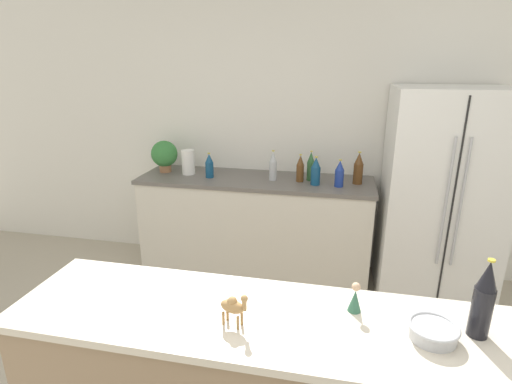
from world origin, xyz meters
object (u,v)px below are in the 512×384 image
(back_bottle_4, at_px, (358,169))
(wise_man_figurine_blue, at_px, (355,299))
(back_bottle_3, at_px, (311,166))
(camel_figurine, at_px, (233,306))
(back_bottle_6, at_px, (273,166))
(paper_towel_roll, at_px, (188,162))
(back_bottle_2, at_px, (300,169))
(fruit_bowl, at_px, (433,331))
(back_bottle_5, at_px, (316,171))
(back_bottle_0, at_px, (339,174))
(back_bottle_1, at_px, (209,166))
(wine_bottle, at_px, (483,300))
(refrigerator, at_px, (440,198))
(potted_plant, at_px, (164,155))

(back_bottle_4, relative_size, wise_man_figurine_blue, 2.11)
(back_bottle_3, xyz_separation_m, camel_figurine, (-0.13, -2.13, -0.04))
(back_bottle_3, height_order, back_bottle_6, back_bottle_6)
(wise_man_figurine_blue, bearing_deg, paper_towel_roll, 127.80)
(back_bottle_2, bearing_deg, back_bottle_3, 33.44)
(back_bottle_4, distance_m, fruit_bowl, 2.05)
(fruit_bowl, xyz_separation_m, wise_man_figurine_blue, (-0.29, 0.12, 0.02))
(back_bottle_4, relative_size, back_bottle_5, 1.14)
(fruit_bowl, xyz_separation_m, camel_figurine, (-0.76, -0.08, 0.05))
(back_bottle_5, xyz_separation_m, back_bottle_6, (-0.38, 0.07, 0.01))
(back_bottle_0, distance_m, back_bottle_1, 1.16)
(back_bottle_5, bearing_deg, wine_bottle, -68.14)
(refrigerator, xyz_separation_m, back_bottle_1, (-1.97, 0.02, 0.16))
(refrigerator, relative_size, back_bottle_1, 7.76)
(wine_bottle, distance_m, wise_man_figurine_blue, 0.48)
(refrigerator, bearing_deg, fruit_bowl, -102.74)
(back_bottle_3, relative_size, fruit_bowl, 1.41)
(camel_figurine, distance_m, wise_man_figurine_blue, 0.52)
(refrigerator, distance_m, back_bottle_0, 0.83)
(refrigerator, distance_m, potted_plant, 2.46)
(wise_man_figurine_blue, bearing_deg, back_bottle_2, 102.82)
(back_bottle_4, bearing_deg, camel_figurine, -104.41)
(back_bottle_1, bearing_deg, back_bottle_3, 6.13)
(back_bottle_0, xyz_separation_m, back_bottle_4, (0.16, 0.12, 0.02))
(back_bottle_4, bearing_deg, back_bottle_2, -175.83)
(fruit_bowl, bearing_deg, back_bottle_6, 115.64)
(back_bottle_1, bearing_deg, wine_bottle, -48.02)
(back_bottle_6, bearing_deg, back_bottle_1, -176.24)
(back_bottle_2, xyz_separation_m, back_bottle_5, (0.14, -0.07, 0.00))
(refrigerator, bearing_deg, wine_bottle, -98.01)
(back_bottle_0, distance_m, back_bottle_4, 0.20)
(potted_plant, bearing_deg, wise_man_figurine_blue, -48.29)
(back_bottle_3, bearing_deg, paper_towel_roll, -178.50)
(back_bottle_2, bearing_deg, camel_figurine, -91.34)
(back_bottle_1, distance_m, camel_figurine, 2.18)
(back_bottle_5, bearing_deg, back_bottle_4, 16.66)
(refrigerator, bearing_deg, back_bottle_0, -178.84)
(back_bottle_1, relative_size, wise_man_figurine_blue, 1.70)
(refrigerator, height_order, potted_plant, refrigerator)
(back_bottle_3, height_order, wine_bottle, wine_bottle)
(back_bottle_1, xyz_separation_m, wine_bottle, (1.71, -1.90, 0.05))
(fruit_bowl, bearing_deg, refrigerator, 77.26)
(back_bottle_4, height_order, fruit_bowl, back_bottle_4)
(potted_plant, relative_size, back_bottle_1, 1.31)
(potted_plant, relative_size, wise_man_figurine_blue, 2.23)
(wise_man_figurine_blue, bearing_deg, back_bottle_1, 124.19)
(paper_towel_roll, height_order, back_bottle_6, back_bottle_6)
(wine_bottle, relative_size, wise_man_figurine_blue, 2.44)
(wine_bottle, height_order, camel_figurine, wine_bottle)
(potted_plant, height_order, fruit_bowl, potted_plant)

